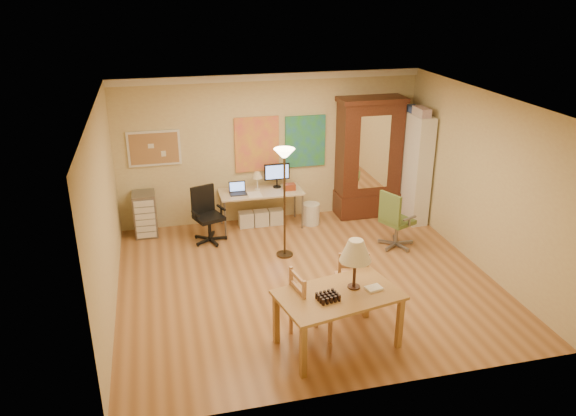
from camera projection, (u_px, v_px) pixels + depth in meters
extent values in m
plane|color=#8F5C33|center=(306.00, 280.00, 8.45)|extent=(5.50, 5.50, 0.00)
cube|color=white|center=(270.00, 77.00, 9.66)|extent=(5.50, 0.08, 0.12)
cube|color=#A1794B|center=(154.00, 148.00, 9.65)|extent=(0.90, 0.04, 0.62)
cube|color=yellow|center=(257.00, 144.00, 10.07)|extent=(0.80, 0.04, 1.00)
cube|color=teal|center=(305.00, 141.00, 10.26)|extent=(0.75, 0.04, 0.95)
cube|color=brown|center=(339.00, 295.00, 6.69)|extent=(1.59, 1.14, 0.04)
cube|color=brown|center=(303.00, 352.00, 6.26)|extent=(0.08, 0.08, 0.68)
cube|color=brown|center=(400.00, 323.00, 6.78)|extent=(0.08, 0.08, 0.68)
cube|color=brown|center=(276.00, 318.00, 6.87)|extent=(0.08, 0.08, 0.68)
cube|color=brown|center=(367.00, 295.00, 7.40)|extent=(0.08, 0.08, 0.68)
cylinder|color=black|center=(354.00, 287.00, 6.82)|extent=(0.15, 0.15, 0.02)
cylinder|color=black|center=(354.00, 273.00, 6.75)|extent=(0.04, 0.04, 0.39)
cone|color=beige|center=(356.00, 250.00, 6.63)|extent=(0.39, 0.39, 0.27)
cube|color=white|center=(374.00, 288.00, 6.77)|extent=(0.22, 0.18, 0.03)
cube|color=black|center=(328.00, 297.00, 6.54)|extent=(0.31, 0.26, 0.08)
cube|color=#A46B4B|center=(351.00, 279.00, 7.60)|extent=(0.50, 0.48, 0.04)
cube|color=#A46B4B|center=(362.00, 287.00, 7.85)|extent=(0.05, 0.05, 0.41)
cube|color=#A46B4B|center=(336.00, 287.00, 7.84)|extent=(0.05, 0.05, 0.41)
cube|color=#A46B4B|center=(365.00, 300.00, 7.53)|extent=(0.05, 0.05, 0.41)
cube|color=#A46B4B|center=(338.00, 300.00, 7.53)|extent=(0.05, 0.05, 0.41)
cube|color=#A46B4B|center=(367.00, 269.00, 7.36)|extent=(0.05, 0.05, 0.48)
cube|color=#A46B4B|center=(340.00, 270.00, 7.35)|extent=(0.05, 0.05, 0.48)
cube|color=#A46B4B|center=(354.00, 266.00, 7.34)|extent=(0.36, 0.11, 0.05)
cube|color=#A46B4B|center=(311.00, 307.00, 6.92)|extent=(0.49, 0.51, 0.04)
cube|color=#A46B4B|center=(330.00, 328.00, 6.91)|extent=(0.05, 0.05, 0.43)
cube|color=#A46B4B|center=(316.00, 312.00, 7.24)|extent=(0.05, 0.05, 0.43)
cube|color=#A46B4B|center=(304.00, 334.00, 6.78)|extent=(0.05, 0.05, 0.43)
cube|color=#A46B4B|center=(291.00, 318.00, 7.10)|extent=(0.05, 0.05, 0.43)
cube|color=#A46B4B|center=(304.00, 300.00, 6.59)|extent=(0.05, 0.05, 0.50)
cube|color=#A46B4B|center=(291.00, 285.00, 6.92)|extent=(0.05, 0.05, 0.50)
cube|color=#A46B4B|center=(297.00, 288.00, 6.74)|extent=(0.10, 0.38, 0.05)
cylinder|color=#3A2B17|center=(285.00, 254.00, 9.20)|extent=(0.27, 0.27, 0.03)
cylinder|color=#3A2B17|center=(285.00, 206.00, 8.88)|extent=(0.03, 0.03, 1.70)
cone|color=#FFE0A5|center=(284.00, 153.00, 8.55)|extent=(0.33, 0.33, 0.14)
cube|color=#C1B68D|center=(261.00, 192.00, 10.05)|extent=(1.49, 0.65, 0.03)
cylinder|color=slate|center=(225.00, 219.00, 9.77)|extent=(0.03, 0.03, 0.65)
cylinder|color=slate|center=(302.00, 212.00, 10.08)|extent=(0.03, 0.03, 0.65)
cylinder|color=slate|center=(221.00, 207.00, 10.27)|extent=(0.03, 0.03, 0.65)
cylinder|color=slate|center=(295.00, 201.00, 10.58)|extent=(0.03, 0.03, 0.65)
cube|color=black|center=(238.00, 194.00, 9.90)|extent=(0.30, 0.20, 0.01)
cube|color=black|center=(237.00, 186.00, 10.00)|extent=(0.30, 0.05, 0.19)
cube|color=black|center=(277.00, 172.00, 10.12)|extent=(0.47, 0.04, 0.30)
cone|color=beige|center=(257.00, 175.00, 10.01)|extent=(0.19, 0.19, 0.11)
cube|color=white|center=(255.00, 194.00, 9.88)|extent=(0.23, 0.30, 0.01)
cube|color=maroon|center=(289.00, 187.00, 10.09)|extent=(0.20, 0.15, 0.11)
cube|color=white|center=(246.00, 219.00, 10.22)|extent=(0.26, 0.22, 0.28)
cube|color=white|center=(261.00, 218.00, 10.29)|extent=(0.26, 0.22, 0.28)
cube|color=silver|center=(276.00, 217.00, 10.35)|extent=(0.26, 0.22, 0.28)
cylinder|color=black|center=(210.00, 229.00, 9.61)|extent=(0.06, 0.06, 0.37)
cube|color=black|center=(209.00, 218.00, 9.53)|extent=(0.56, 0.55, 0.06)
cube|color=black|center=(203.00, 199.00, 9.58)|extent=(0.41, 0.19, 0.48)
cube|color=black|center=(196.00, 214.00, 9.35)|extent=(0.13, 0.27, 0.03)
cube|color=black|center=(221.00, 208.00, 9.60)|extent=(0.13, 0.27, 0.03)
cylinder|color=slate|center=(396.00, 233.00, 9.43)|extent=(0.06, 0.06, 0.38)
cube|color=#44632C|center=(397.00, 221.00, 9.35)|extent=(0.59, 0.60, 0.07)
cube|color=#44632C|center=(390.00, 208.00, 9.12)|extent=(0.22, 0.42, 0.50)
cube|color=slate|center=(410.00, 218.00, 9.12)|extent=(0.28, 0.15, 0.03)
cube|color=slate|center=(387.00, 209.00, 9.48)|extent=(0.28, 0.15, 0.03)
cube|color=slate|center=(145.00, 214.00, 9.82)|extent=(0.39, 0.44, 0.78)
cube|color=silver|center=(145.00, 219.00, 9.61)|extent=(0.33, 0.02, 0.67)
cube|color=#39190F|center=(368.00, 159.00, 10.45)|extent=(1.14, 0.52, 2.17)
cube|color=#39190F|center=(366.00, 202.00, 10.77)|extent=(1.18, 0.56, 0.43)
cube|color=white|center=(374.00, 153.00, 10.13)|extent=(0.57, 0.01, 1.35)
cube|color=#39190F|center=(372.00, 99.00, 10.03)|extent=(1.22, 0.58, 0.08)
cube|color=white|center=(415.00, 168.00, 10.25)|extent=(0.30, 0.80, 2.00)
cube|color=#993333|center=(414.00, 198.00, 10.30)|extent=(0.18, 0.40, 0.24)
cube|color=#334C99|center=(411.00, 130.00, 10.17)|extent=(0.18, 0.28, 0.20)
cylinder|color=silver|center=(311.00, 214.00, 10.32)|extent=(0.32, 0.32, 0.40)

